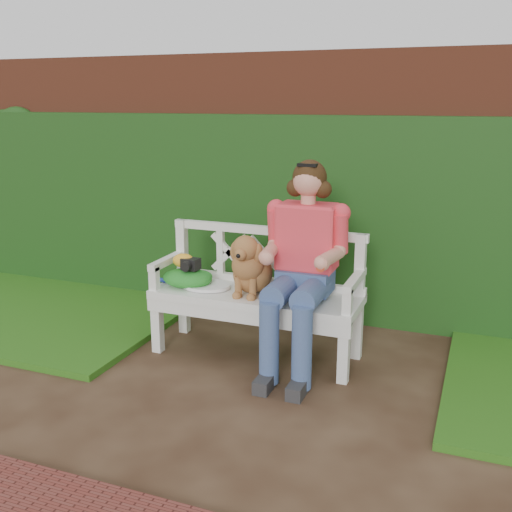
% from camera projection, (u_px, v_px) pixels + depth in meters
% --- Properties ---
extents(ground, '(60.00, 60.00, 0.00)m').
position_uv_depth(ground, '(249.00, 405.00, 3.68)').
color(ground, black).
extents(brick_wall, '(10.00, 0.30, 2.20)m').
position_uv_depth(brick_wall, '(331.00, 186.00, 5.11)').
color(brick_wall, brown).
rests_on(brick_wall, ground).
extents(ivy_hedge, '(10.00, 0.18, 1.70)m').
position_uv_depth(ivy_hedge, '(324.00, 220.00, 4.97)').
color(ivy_hedge, '#194613').
rests_on(ivy_hedge, ground).
extents(grass_left, '(2.60, 2.00, 0.05)m').
position_uv_depth(grass_left, '(37.00, 308.00, 5.32)').
color(grass_left, '#225513').
rests_on(grass_left, ground).
extents(garden_bench, '(1.60, 0.66, 0.48)m').
position_uv_depth(garden_bench, '(256.00, 324.00, 4.35)').
color(garden_bench, white).
rests_on(garden_bench, ground).
extents(seated_woman, '(0.64, 0.83, 1.43)m').
position_uv_depth(seated_woman, '(305.00, 267.00, 4.08)').
color(seated_woman, '#D23D6A').
rests_on(seated_woman, ground).
extents(dog, '(0.38, 0.46, 0.45)m').
position_uv_depth(dog, '(251.00, 263.00, 4.21)').
color(dog, '#B56E36').
rests_on(dog, garden_bench).
extents(tennis_racket, '(0.76, 0.55, 0.03)m').
position_uv_depth(tennis_racket, '(202.00, 285.00, 4.41)').
color(tennis_racket, white).
rests_on(tennis_racket, garden_bench).
extents(green_bag, '(0.44, 0.38, 0.13)m').
position_uv_depth(green_bag, '(187.00, 278.00, 4.42)').
color(green_bag, '#338B43').
rests_on(green_bag, garden_bench).
extents(camera_item, '(0.13, 0.10, 0.08)m').
position_uv_depth(camera_item, '(191.00, 264.00, 4.39)').
color(camera_item, black).
rests_on(camera_item, green_bag).
extents(baseball_glove, '(0.17, 0.13, 0.11)m').
position_uv_depth(baseball_glove, '(184.00, 261.00, 4.43)').
color(baseball_glove, gold).
rests_on(baseball_glove, green_bag).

